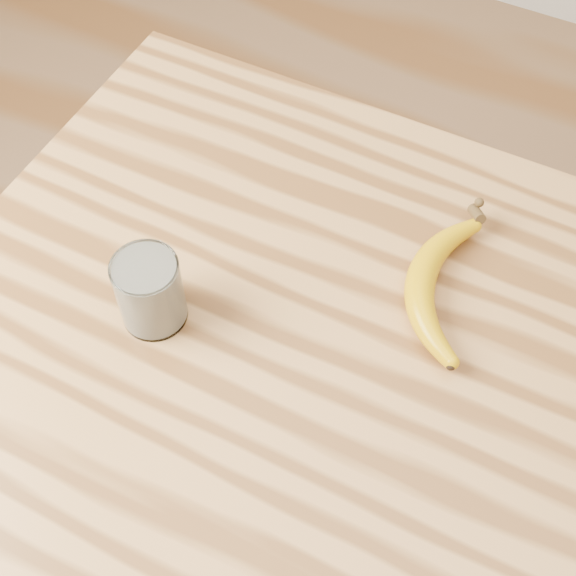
% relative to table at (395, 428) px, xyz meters
% --- Properties ---
extents(room, '(4.04, 4.04, 2.70)m').
position_rel_table_xyz_m(room, '(0.00, 0.00, 0.58)').
color(room, '#876140').
rests_on(room, ground).
extents(table, '(1.20, 0.80, 0.90)m').
position_rel_table_xyz_m(table, '(0.00, 0.00, 0.00)').
color(table, '#B67F46').
rests_on(table, ground).
extents(smoothie_glass, '(0.08, 0.08, 0.10)m').
position_rel_table_xyz_m(smoothie_glass, '(-0.31, -0.05, 0.18)').
color(smoothie_glass, white).
rests_on(smoothie_glass, table).
extents(banana, '(0.18, 0.32, 0.04)m').
position_rel_table_xyz_m(banana, '(-0.04, 0.13, 0.15)').
color(banana, '#CF9905').
rests_on(banana, table).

